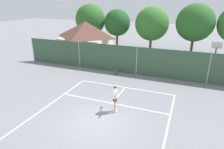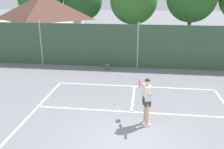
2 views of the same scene
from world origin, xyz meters
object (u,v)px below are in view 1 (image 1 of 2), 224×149
Objects in this scene: tennis_player at (115,97)px; backpack_olive at (116,72)px; basketball_hoop at (215,55)px; tennis_ball at (106,97)px.

tennis_player is 4.01× the size of backpack_olive.
tennis_player reaches higher than backpack_olive.
tennis_player is at bearing -125.20° from basketball_hoop.
backpack_olive is at bearing 109.84° from tennis_player.
backpack_olive is at bearing 101.98° from tennis_ball.
tennis_ball is at bearing 129.98° from tennis_player.
basketball_hoop is at bearing 14.16° from backpack_olive.
basketball_hoop is 53.79× the size of tennis_ball.
basketball_hoop reaches higher than backpack_olive.
tennis_player is (-6.37, -9.04, -1.20)m from basketball_hoop.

